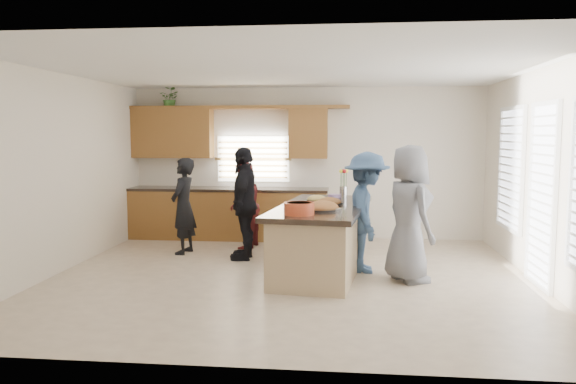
# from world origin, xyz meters

# --- Properties ---
(floor) EXTENTS (6.50, 6.50, 0.00)m
(floor) POSITION_xyz_m (0.00, 0.00, 0.00)
(floor) COLOR beige
(floor) RESTS_ON ground
(room_shell) EXTENTS (6.52, 6.02, 2.81)m
(room_shell) POSITION_xyz_m (0.00, 0.00, 1.90)
(room_shell) COLOR silver
(room_shell) RESTS_ON ground
(back_cabinetry) EXTENTS (4.08, 0.66, 2.46)m
(back_cabinetry) POSITION_xyz_m (-1.47, 2.73, 0.91)
(back_cabinetry) COLOR brown
(back_cabinetry) RESTS_ON ground
(right_wall_glazing) EXTENTS (0.06, 4.00, 2.25)m
(right_wall_glazing) POSITION_xyz_m (3.22, -0.13, 1.34)
(right_wall_glazing) COLOR white
(right_wall_glazing) RESTS_ON ground
(island) EXTENTS (1.48, 2.82, 0.95)m
(island) POSITION_xyz_m (0.42, 0.36, 0.45)
(island) COLOR tan
(island) RESTS_ON ground
(platter_front) EXTENTS (0.49, 0.49, 0.20)m
(platter_front) POSITION_xyz_m (0.44, -0.16, 0.98)
(platter_front) COLOR black
(platter_front) RESTS_ON island
(platter_mid) EXTENTS (0.37, 0.37, 0.15)m
(platter_mid) POSITION_xyz_m (0.52, 0.46, 0.98)
(platter_mid) COLOR black
(platter_mid) RESTS_ON island
(platter_back) EXTENTS (0.33, 0.33, 0.13)m
(platter_back) POSITION_xyz_m (0.32, 0.80, 0.98)
(platter_back) COLOR black
(platter_back) RESTS_ON island
(salad_bowl) EXTENTS (0.38, 0.38, 0.15)m
(salad_bowl) POSITION_xyz_m (0.17, -0.59, 1.04)
(salad_bowl) COLOR #CE4925
(salad_bowl) RESTS_ON island
(clear_cup) EXTENTS (0.08, 0.08, 0.10)m
(clear_cup) POSITION_xyz_m (0.67, -0.73, 1.00)
(clear_cup) COLOR white
(clear_cup) RESTS_ON island
(plate_stack) EXTENTS (0.20, 0.20, 0.04)m
(plate_stack) POSITION_xyz_m (0.56, 1.40, 0.97)
(plate_stack) COLOR #A57DB6
(plate_stack) RESTS_ON island
(flower_vase) EXTENTS (0.14, 0.14, 0.45)m
(flower_vase) POSITION_xyz_m (0.71, 1.37, 1.19)
(flower_vase) COLOR silver
(flower_vase) RESTS_ON island
(potted_plant) EXTENTS (0.40, 0.36, 0.40)m
(potted_plant) POSITION_xyz_m (-2.53, 2.82, 2.60)
(potted_plant) COLOR #3A6F2C
(potted_plant) RESTS_ON back_cabinetry
(woman_left_back) EXTENTS (0.44, 0.61, 1.56)m
(woman_left_back) POSITION_xyz_m (-1.88, 1.34, 0.78)
(woman_left_back) COLOR black
(woman_left_back) RESTS_ON ground
(woman_left_mid) EXTENTS (0.64, 0.77, 1.47)m
(woman_left_mid) POSITION_xyz_m (-0.98, 1.88, 0.73)
(woman_left_mid) COLOR #5B1B1C
(woman_left_mid) RESTS_ON ground
(woman_left_front) EXTENTS (0.44, 1.03, 1.75)m
(woman_left_front) POSITION_xyz_m (-0.82, 1.05, 0.87)
(woman_left_front) COLOR black
(woman_left_front) RESTS_ON ground
(woman_right_back) EXTENTS (0.65, 1.11, 1.70)m
(woman_right_back) POSITION_xyz_m (1.04, 0.44, 0.85)
(woman_right_back) COLOR #344F73
(woman_right_back) RESTS_ON ground
(woman_right_front) EXTENTS (0.88, 1.04, 1.81)m
(woman_right_front) POSITION_xyz_m (1.57, -0.02, 0.90)
(woman_right_front) COLOR slate
(woman_right_front) RESTS_ON ground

